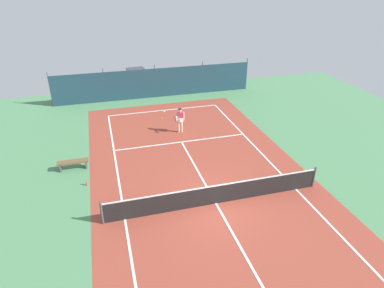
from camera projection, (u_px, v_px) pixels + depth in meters
ground_plane at (216, 203)px, 15.38m from camera, size 36.00×36.00×0.00m
court_surface at (216, 203)px, 15.38m from camera, size 11.02×26.60×0.01m
tennis_net at (216, 194)px, 15.15m from camera, size 10.12×0.10×1.10m
back_fence at (155, 88)px, 28.37m from camera, size 16.30×0.98×2.70m
tennis_player at (180, 119)px, 21.69m from camera, size 0.80×0.69×1.64m
tennis_ball_near_player at (162, 118)px, 24.16m from camera, size 0.07×0.07×0.07m
parked_car at (137, 79)px, 30.05m from camera, size 2.32×4.35×1.68m
courtside_bench at (73, 163)px, 17.88m from camera, size 1.60×0.40×0.49m
water_bottle at (87, 183)px, 16.63m from camera, size 0.08×0.08×0.24m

